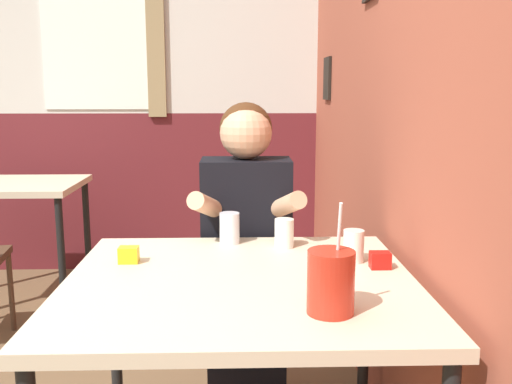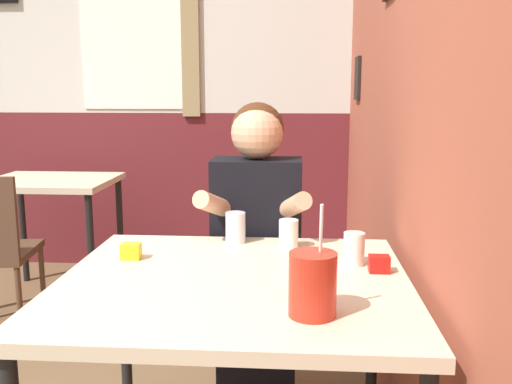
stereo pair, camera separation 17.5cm
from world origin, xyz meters
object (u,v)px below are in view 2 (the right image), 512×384
object	(u,v)px
main_table	(234,299)
cocktail_pitcher	(313,284)
person_seated	(257,253)
background_table	(51,195)

from	to	relation	value
main_table	cocktail_pitcher	world-z (taller)	cocktail_pitcher
person_seated	background_table	bearing A→B (deg)	139.26
main_table	person_seated	xyz separation A→B (m)	(0.02, 0.59, -0.04)
background_table	main_table	bearing A→B (deg)	-53.11
person_seated	cocktail_pitcher	xyz separation A→B (m)	(0.19, -0.84, 0.18)
main_table	background_table	size ratio (longest dim) A/B	1.35
main_table	background_table	distance (m)	2.15
background_table	cocktail_pitcher	bearing A→B (deg)	-52.67
main_table	person_seated	bearing A→B (deg)	87.60
person_seated	cocktail_pitcher	world-z (taller)	person_seated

